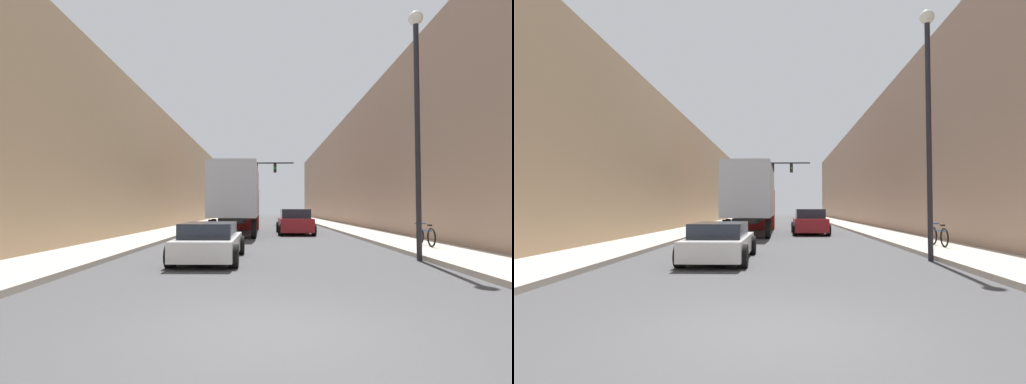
# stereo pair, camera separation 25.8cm
# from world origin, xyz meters

# --- Properties ---
(ground_plane) EXTENTS (200.00, 200.00, 0.00)m
(ground_plane) POSITION_xyz_m (0.00, 0.00, 0.00)
(ground_plane) COLOR #424244
(sidewalk_right) EXTENTS (2.71, 80.00, 0.15)m
(sidewalk_right) POSITION_xyz_m (6.14, 30.00, 0.07)
(sidewalk_right) COLOR #B2A899
(sidewalk_right) RESTS_ON ground
(sidewalk_left) EXTENTS (2.71, 80.00, 0.15)m
(sidewalk_left) POSITION_xyz_m (-6.14, 30.00, 0.07)
(sidewalk_left) COLOR #B2A899
(sidewalk_left) RESTS_ON ground
(building_right) EXTENTS (6.00, 80.00, 10.15)m
(building_right) POSITION_xyz_m (10.49, 30.00, 5.07)
(building_right) COLOR #997A66
(building_right) RESTS_ON ground
(building_left) EXTENTS (6.00, 80.00, 8.78)m
(building_left) POSITION_xyz_m (-10.49, 30.00, 4.39)
(building_left) COLOR tan
(building_left) RESTS_ON ground
(semi_truck) EXTENTS (2.57, 11.92, 4.10)m
(semi_truck) POSITION_xyz_m (-1.79, 20.68, 2.29)
(semi_truck) COLOR #B2B7C1
(semi_truck) RESTS_ON ground
(sedan_car) EXTENTS (1.95, 4.46, 1.17)m
(sedan_car) POSITION_xyz_m (-1.78, 7.17, 0.57)
(sedan_car) COLOR silver
(sedan_car) RESTS_ON ground
(suv_car) EXTENTS (2.20, 4.66, 1.54)m
(suv_car) POSITION_xyz_m (1.79, 19.76, 0.74)
(suv_car) COLOR maroon
(suv_car) RESTS_ON ground
(traffic_signal_gantry) EXTENTS (7.60, 0.35, 6.44)m
(traffic_signal_gantry) POSITION_xyz_m (-2.56, 34.89, 4.65)
(traffic_signal_gantry) COLOR black
(traffic_signal_gantry) RESTS_ON ground
(street_lamp) EXTENTS (0.44, 0.44, 7.78)m
(street_lamp) POSITION_xyz_m (4.64, 7.22, 4.90)
(street_lamp) COLOR black
(street_lamp) RESTS_ON ground
(parked_bicycle) EXTENTS (0.44, 1.82, 0.86)m
(parked_bicycle) POSITION_xyz_m (6.15, 10.53, 0.53)
(parked_bicycle) COLOR black
(parked_bicycle) RESTS_ON sidewalk_right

